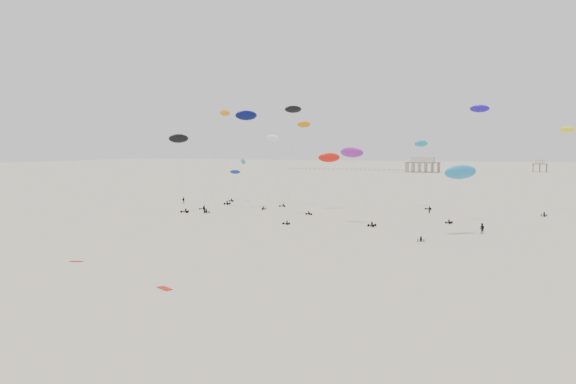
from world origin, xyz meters
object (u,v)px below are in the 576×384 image
at_px(pavilion_small, 540,167).
at_px(rig_0, 295,142).
at_px(pavilion_main, 423,166).
at_px(spectator_0, 204,213).
at_px(rig_8, 422,155).

height_order(pavilion_small, rig_0, rig_0).
distance_m(pavilion_main, rig_0, 224.74).
bearing_deg(pavilion_small, spectator_0, -107.53).
xyz_separation_m(rig_0, rig_8, (32.03, 10.43, -3.46)).
distance_m(pavilion_small, rig_8, 247.48).
relative_size(rig_0, spectator_0, 11.56).
xyz_separation_m(pavilion_main, rig_0, (-2.60, -224.34, 13.14)).
relative_size(pavilion_small, rig_0, 0.35).
xyz_separation_m(pavilion_main, rig_8, (29.43, -213.91, 9.68)).
bearing_deg(pavilion_small, pavilion_main, -156.80).
distance_m(pavilion_small, spectator_0, 290.66).
distance_m(rig_0, spectator_0, 32.32).
relative_size(rig_8, spectator_0, 8.20).
xyz_separation_m(rig_8, spectator_0, (-46.97, -33.23, -13.91)).
bearing_deg(pavilion_main, pavilion_small, 23.20).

